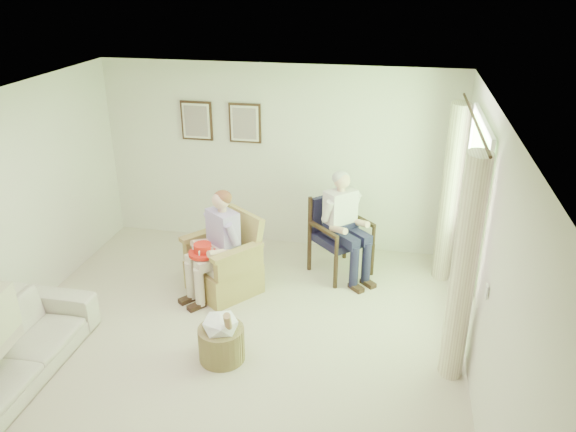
{
  "coord_description": "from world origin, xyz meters",
  "views": [
    {
      "loc": [
        1.62,
        -4.59,
        3.75
      ],
      "look_at": [
        0.43,
        1.36,
        1.05
      ],
      "focal_mm": 35.0,
      "sensor_mm": 36.0,
      "label": 1
    }
  ],
  "objects_px": {
    "sofa": "(5,354)",
    "person_dark": "(341,218)",
    "wicker_armchair": "(224,267)",
    "hatbox": "(221,337)",
    "wood_armchair": "(342,231)",
    "red_hat": "(203,251)",
    "person_wicker": "(219,239)"
  },
  "relations": [
    {
      "from": "person_wicker",
      "to": "hatbox",
      "type": "distance_m",
      "value": 1.36
    },
    {
      "from": "person_dark",
      "to": "red_hat",
      "type": "xyz_separation_m",
      "value": [
        -1.54,
        -0.92,
        -0.15
      ]
    },
    {
      "from": "sofa",
      "to": "red_hat",
      "type": "height_order",
      "value": "red_hat"
    },
    {
      "from": "wood_armchair",
      "to": "wicker_armchair",
      "type": "bearing_deg",
      "value": 165.36
    },
    {
      "from": "wicker_armchair",
      "to": "hatbox",
      "type": "height_order",
      "value": "wicker_armchair"
    },
    {
      "from": "wicker_armchair",
      "to": "wood_armchair",
      "type": "relative_size",
      "value": 0.97
    },
    {
      "from": "wicker_armchair",
      "to": "wood_armchair",
      "type": "bearing_deg",
      "value": 68.51
    },
    {
      "from": "wicker_armchair",
      "to": "person_dark",
      "type": "height_order",
      "value": "person_dark"
    },
    {
      "from": "person_dark",
      "to": "sofa",
      "type": "bearing_deg",
      "value": 177.46
    },
    {
      "from": "person_dark",
      "to": "hatbox",
      "type": "height_order",
      "value": "person_dark"
    },
    {
      "from": "person_wicker",
      "to": "red_hat",
      "type": "distance_m",
      "value": 0.24
    },
    {
      "from": "person_wicker",
      "to": "wicker_armchair",
      "type": "bearing_deg",
      "value": 128.21
    },
    {
      "from": "wicker_armchair",
      "to": "hatbox",
      "type": "relative_size",
      "value": 1.41
    },
    {
      "from": "red_hat",
      "to": "sofa",
      "type": "bearing_deg",
      "value": -128.53
    },
    {
      "from": "red_hat",
      "to": "hatbox",
      "type": "height_order",
      "value": "red_hat"
    },
    {
      "from": "person_wicker",
      "to": "red_hat",
      "type": "xyz_separation_m",
      "value": [
        -0.16,
        -0.15,
        -0.1
      ]
    },
    {
      "from": "sofa",
      "to": "person_dark",
      "type": "height_order",
      "value": "person_dark"
    },
    {
      "from": "hatbox",
      "to": "person_wicker",
      "type": "bearing_deg",
      "value": 107.57
    },
    {
      "from": "sofa",
      "to": "red_hat",
      "type": "relative_size",
      "value": 6.11
    },
    {
      "from": "wicker_armchair",
      "to": "person_dark",
      "type": "relative_size",
      "value": 0.71
    },
    {
      "from": "wicker_armchair",
      "to": "sofa",
      "type": "distance_m",
      "value": 2.6
    },
    {
      "from": "person_wicker",
      "to": "person_dark",
      "type": "height_order",
      "value": "person_dark"
    },
    {
      "from": "wood_armchair",
      "to": "person_dark",
      "type": "bearing_deg",
      "value": -134.94
    },
    {
      "from": "hatbox",
      "to": "wood_armchair",
      "type": "bearing_deg",
      "value": 65.1
    },
    {
      "from": "wood_armchair",
      "to": "sofa",
      "type": "bearing_deg",
      "value": 179.2
    },
    {
      "from": "person_dark",
      "to": "hatbox",
      "type": "distance_m",
      "value": 2.28
    },
    {
      "from": "sofa",
      "to": "wicker_armchair",
      "type": "bearing_deg",
      "value": -37.41
    },
    {
      "from": "wicker_armchair",
      "to": "red_hat",
      "type": "bearing_deg",
      "value": -81.32
    },
    {
      "from": "person_wicker",
      "to": "hatbox",
      "type": "height_order",
      "value": "person_wicker"
    },
    {
      "from": "person_dark",
      "to": "red_hat",
      "type": "height_order",
      "value": "person_dark"
    },
    {
      "from": "wicker_armchair",
      "to": "person_dark",
      "type": "xyz_separation_m",
      "value": [
        1.38,
        0.64,
        0.51
      ]
    },
    {
      "from": "wicker_armchair",
      "to": "person_dark",
      "type": "bearing_deg",
      "value": 62.99
    }
  ]
}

